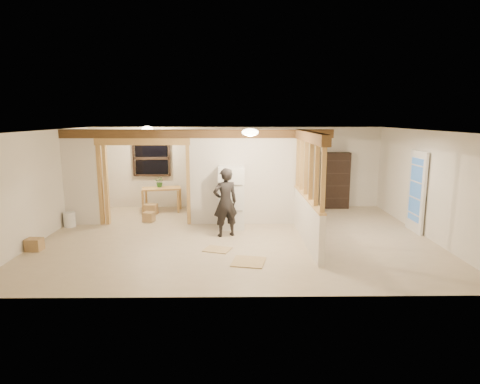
{
  "coord_description": "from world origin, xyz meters",
  "views": [
    {
      "loc": [
        -0.03,
        -9.17,
        2.8
      ],
      "look_at": [
        0.09,
        0.4,
        1.01
      ],
      "focal_mm": 30.0,
      "sensor_mm": 36.0,
      "label": 1
    }
  ],
  "objects_px": {
    "woman": "(225,202)",
    "shop_vac": "(91,203)",
    "refrigerator": "(231,197)",
    "work_table": "(162,199)",
    "bookshelf": "(335,180)"
  },
  "relations": [
    {
      "from": "refrigerator",
      "to": "work_table",
      "type": "xyz_separation_m",
      "value": [
        -2.11,
        1.86,
        -0.43
      ]
    },
    {
      "from": "refrigerator",
      "to": "woman",
      "type": "height_order",
      "value": "woman"
    },
    {
      "from": "woman",
      "to": "shop_vac",
      "type": "xyz_separation_m",
      "value": [
        -3.94,
        2.15,
        -0.48
      ]
    },
    {
      "from": "work_table",
      "to": "bookshelf",
      "type": "height_order",
      "value": "bookshelf"
    },
    {
      "from": "woman",
      "to": "bookshelf",
      "type": "distance_m",
      "value": 4.46
    },
    {
      "from": "shop_vac",
      "to": "bookshelf",
      "type": "bearing_deg",
      "value": 6.4
    },
    {
      "from": "refrigerator",
      "to": "bookshelf",
      "type": "bearing_deg",
      "value": 34.71
    },
    {
      "from": "woman",
      "to": "shop_vac",
      "type": "bearing_deg",
      "value": -49.83
    },
    {
      "from": "woman",
      "to": "work_table",
      "type": "height_order",
      "value": "woman"
    },
    {
      "from": "work_table",
      "to": "bookshelf",
      "type": "xyz_separation_m",
      "value": [
        5.31,
        0.35,
        0.51
      ]
    },
    {
      "from": "work_table",
      "to": "shop_vac",
      "type": "distance_m",
      "value": 2.02
    },
    {
      "from": "refrigerator",
      "to": "bookshelf",
      "type": "height_order",
      "value": "bookshelf"
    },
    {
      "from": "work_table",
      "to": "woman",
      "type": "bearing_deg",
      "value": -64.75
    },
    {
      "from": "work_table",
      "to": "bookshelf",
      "type": "bearing_deg",
      "value": -8.0
    },
    {
      "from": "woman",
      "to": "work_table",
      "type": "bearing_deg",
      "value": -74.11
    }
  ]
}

